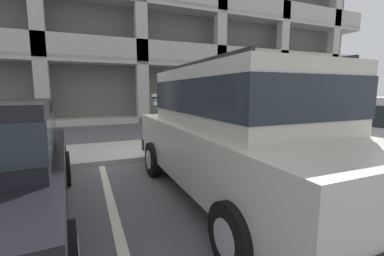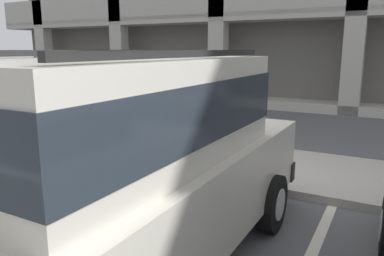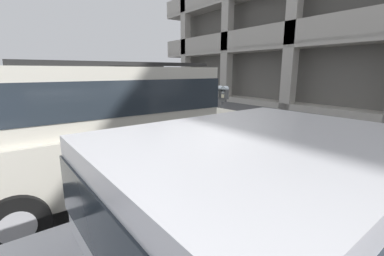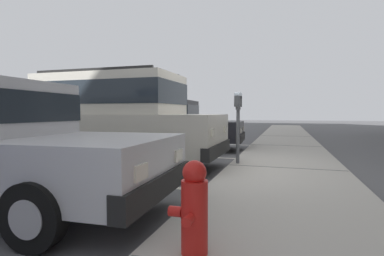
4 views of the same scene
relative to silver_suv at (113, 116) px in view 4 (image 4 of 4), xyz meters
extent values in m
cube|color=#565659|center=(-0.19, 2.32, -1.14)|extent=(80.00, 80.00, 0.10)
cube|color=#ADA89E|center=(-0.19, 3.62, -1.03)|extent=(40.00, 2.20, 0.12)
cube|color=#606060|center=(-8.19, 3.62, -0.97)|extent=(0.03, 2.16, 0.00)
cube|color=#606060|center=(-4.19, 3.62, -0.97)|extent=(0.03, 2.16, 0.00)
cube|color=#606060|center=(-0.19, 3.62, -0.97)|extent=(0.03, 2.16, 0.00)
cube|color=silver|center=(-5.04, 0.92, -1.08)|extent=(0.12, 4.80, 0.01)
cube|color=silver|center=(-1.81, 0.92, -1.08)|extent=(0.12, 4.80, 0.01)
cube|color=silver|center=(1.43, 0.92, -1.08)|extent=(0.12, 4.80, 0.01)
cube|color=beige|center=(0.00, 0.02, -0.36)|extent=(1.84, 4.70, 0.80)
cube|color=beige|center=(0.00, -0.03, 0.46)|extent=(1.62, 2.91, 0.84)
cube|color=#232B33|center=(0.00, -0.03, 0.48)|extent=(1.64, 2.94, 0.46)
cube|color=black|center=(0.00, 2.33, -0.64)|extent=(1.88, 0.16, 0.24)
cube|color=black|center=(0.00, -2.29, -0.64)|extent=(1.88, 0.16, 0.24)
cube|color=silver|center=(0.57, 2.38, -0.28)|extent=(0.24, 0.03, 0.14)
cube|color=silver|center=(-0.57, 2.38, -0.28)|extent=(0.24, 0.03, 0.14)
cylinder|color=black|center=(0.90, 1.48, -0.76)|extent=(0.20, 0.66, 0.66)
cylinder|color=#B2B2B7|center=(0.90, 1.48, -0.76)|extent=(0.22, 0.36, 0.36)
cylinder|color=black|center=(-0.90, 1.48, -0.76)|extent=(0.20, 0.66, 0.66)
cylinder|color=#B2B2B7|center=(-0.90, 1.48, -0.76)|extent=(0.22, 0.36, 0.36)
cylinder|color=black|center=(0.90, -1.43, -0.76)|extent=(0.20, 0.66, 0.66)
cylinder|color=#B2B2B7|center=(0.90, -1.43, -0.76)|extent=(0.22, 0.36, 0.36)
cylinder|color=black|center=(-0.90, -1.43, -0.76)|extent=(0.20, 0.66, 0.66)
cylinder|color=#B2B2B7|center=(-0.90, -1.43, -0.76)|extent=(0.22, 0.36, 0.36)
cube|color=black|center=(0.69, -0.03, 0.92)|extent=(0.05, 2.62, 0.05)
cube|color=black|center=(-0.69, -0.03, 0.92)|extent=(0.05, 2.62, 0.05)
cube|color=black|center=(-3.20, 0.16, -0.49)|extent=(1.98, 4.50, 0.60)
cube|color=black|center=(-3.19, -0.14, 0.13)|extent=(1.62, 2.07, 0.64)
cube|color=#232B33|center=(-3.19, -0.14, 0.15)|extent=(1.65, 2.10, 0.35)
cube|color=black|center=(-3.34, 2.31, -0.67)|extent=(1.74, 0.27, 0.24)
cube|color=black|center=(-3.07, -2.00, -0.67)|extent=(1.74, 0.27, 0.24)
cube|color=silver|center=(-2.82, 2.39, -0.43)|extent=(0.24, 0.05, 0.14)
cube|color=silver|center=(-3.87, 2.33, -0.43)|extent=(0.24, 0.05, 0.14)
cylinder|color=black|center=(-2.46, 1.57, -0.79)|extent=(0.20, 0.61, 0.60)
cylinder|color=#B2B2B7|center=(-2.46, 1.57, -0.79)|extent=(0.20, 0.34, 0.33)
cylinder|color=black|center=(-4.12, 1.46, -0.79)|extent=(0.20, 0.61, 0.60)
cylinder|color=#B2B2B7|center=(-4.12, 1.46, -0.79)|extent=(0.20, 0.34, 0.33)
cylinder|color=black|center=(-2.29, -1.15, -0.79)|extent=(0.20, 0.61, 0.60)
cylinder|color=#B2B2B7|center=(-2.29, -1.15, -0.79)|extent=(0.20, 0.34, 0.33)
cylinder|color=black|center=(-3.95, -1.26, -0.79)|extent=(0.20, 0.61, 0.60)
cylinder|color=#B2B2B7|center=(-3.95, -1.26, -0.79)|extent=(0.20, 0.34, 0.33)
cube|color=black|center=(2.90, 2.36, -0.67)|extent=(1.74, 0.23, 0.24)
cube|color=silver|center=(3.43, 2.43, -0.43)|extent=(0.24, 0.04, 0.14)
cube|color=silver|center=(2.37, 2.39, -0.43)|extent=(0.24, 0.04, 0.14)
cylinder|color=black|center=(3.77, 1.60, -0.79)|extent=(0.18, 0.61, 0.60)
cylinder|color=#B2B2B7|center=(3.77, 1.60, -0.79)|extent=(0.19, 0.34, 0.33)
cylinder|color=black|center=(2.10, 1.53, -0.79)|extent=(0.18, 0.61, 0.60)
cylinder|color=#B2B2B7|center=(2.10, 1.53, -0.79)|extent=(0.19, 0.34, 0.33)
cylinder|color=#595B60|center=(-0.44, 2.67, -0.41)|extent=(0.07, 0.07, 1.11)
cube|color=#595B60|center=(-0.44, 2.67, 0.17)|extent=(0.28, 0.06, 0.06)
cube|color=#424447|center=(-0.54, 2.67, 0.31)|extent=(0.15, 0.11, 0.22)
cylinder|color=#8C99A3|center=(-0.54, 2.67, 0.42)|extent=(0.15, 0.11, 0.15)
cube|color=#B7B293|center=(-0.54, 2.61, 0.27)|extent=(0.08, 0.01, 0.08)
cube|color=#424447|center=(-0.34, 2.67, 0.31)|extent=(0.15, 0.11, 0.22)
cylinder|color=#8C99A3|center=(-0.34, 2.67, 0.42)|extent=(0.15, 0.11, 0.15)
cube|color=#B7B293|center=(-0.34, 2.61, 0.27)|extent=(0.08, 0.01, 0.08)
cylinder|color=red|center=(3.63, 2.97, -0.69)|extent=(0.20, 0.20, 0.55)
sphere|color=red|center=(3.63, 2.97, -0.36)|extent=(0.18, 0.18, 0.18)
cylinder|color=red|center=(3.63, 2.82, -0.67)|extent=(0.08, 0.10, 0.08)
cylinder|color=red|center=(3.78, 2.97, -0.67)|extent=(0.10, 0.07, 0.07)
camera|label=1|loc=(-2.09, -3.29, 0.55)|focal=24.00mm
camera|label=2|loc=(2.01, -2.44, 0.96)|focal=35.00mm
camera|label=3|loc=(3.97, -1.34, 0.83)|focal=24.00mm
camera|label=4|loc=(5.72, 3.60, 0.08)|focal=28.00mm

